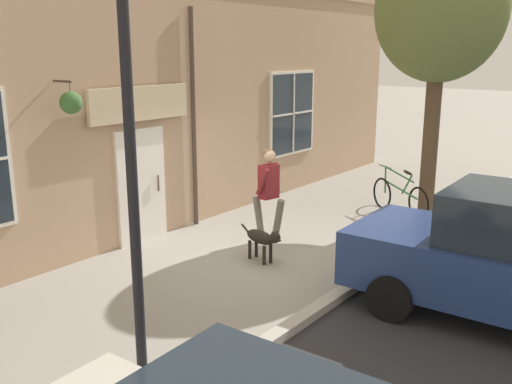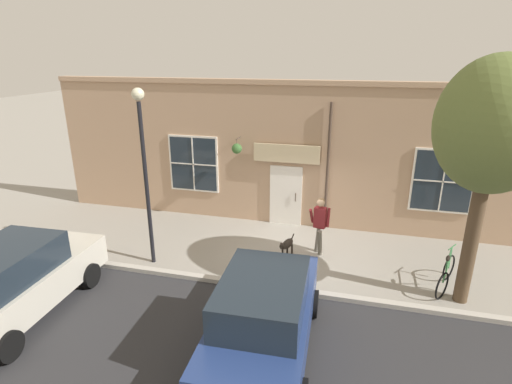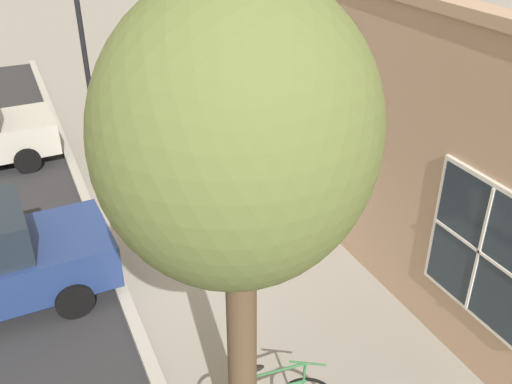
{
  "view_description": "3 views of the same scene",
  "coord_description": "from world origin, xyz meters",
  "px_view_note": "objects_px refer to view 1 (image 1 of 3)",
  "views": [
    {
      "loc": [
        5.68,
        -7.3,
        3.47
      ],
      "look_at": [
        -0.69,
        0.93,
        0.86
      ],
      "focal_mm": 40.0,
      "sensor_mm": 36.0,
      "label": 1
    },
    {
      "loc": [
        10.56,
        1.61,
        5.68
      ],
      "look_at": [
        -1.09,
        -1.37,
        1.48
      ],
      "focal_mm": 28.0,
      "sensor_mm": 36.0,
      "label": 2
    },
    {
      "loc": [
        3.09,
        8.64,
        6.31
      ],
      "look_at": [
        -0.46,
        0.87,
        1.49
      ],
      "focal_mm": 40.0,
      "sensor_mm": 36.0,
      "label": 3
    }
  ],
  "objects_px": {
    "pedestrian_walking": "(269,186)",
    "dog_on_leash": "(262,238)",
    "street_tree_by_curb": "(442,15)",
    "leaning_bicycle": "(400,196)",
    "street_lamp": "(127,82)"
  },
  "relations": [
    {
      "from": "dog_on_leash",
      "to": "street_lamp",
      "type": "xyz_separation_m",
      "value": [
        1.18,
        -3.66,
        2.76
      ]
    },
    {
      "from": "street_tree_by_curb",
      "to": "street_lamp",
      "type": "bearing_deg",
      "value": -89.49
    },
    {
      "from": "dog_on_leash",
      "to": "street_tree_by_curb",
      "type": "xyz_separation_m",
      "value": [
        1.1,
        4.46,
        3.72
      ]
    },
    {
      "from": "dog_on_leash",
      "to": "street_tree_by_curb",
      "type": "height_order",
      "value": "street_tree_by_curb"
    },
    {
      "from": "pedestrian_walking",
      "to": "dog_on_leash",
      "type": "xyz_separation_m",
      "value": [
        0.52,
        -0.87,
        -0.65
      ]
    },
    {
      "from": "dog_on_leash",
      "to": "leaning_bicycle",
      "type": "distance_m",
      "value": 4.22
    },
    {
      "from": "dog_on_leash",
      "to": "street_tree_by_curb",
      "type": "relative_size",
      "value": 0.18
    },
    {
      "from": "pedestrian_walking",
      "to": "leaning_bicycle",
      "type": "height_order",
      "value": "pedestrian_walking"
    },
    {
      "from": "pedestrian_walking",
      "to": "dog_on_leash",
      "type": "height_order",
      "value": "pedestrian_walking"
    },
    {
      "from": "leaning_bicycle",
      "to": "dog_on_leash",
      "type": "bearing_deg",
      "value": -97.79
    },
    {
      "from": "street_tree_by_curb",
      "to": "leaning_bicycle",
      "type": "distance_m",
      "value": 3.8
    },
    {
      "from": "pedestrian_walking",
      "to": "street_tree_by_curb",
      "type": "height_order",
      "value": "street_tree_by_curb"
    },
    {
      "from": "leaning_bicycle",
      "to": "street_lamp",
      "type": "height_order",
      "value": "street_lamp"
    },
    {
      "from": "street_lamp",
      "to": "street_tree_by_curb",
      "type": "bearing_deg",
      "value": 90.51
    },
    {
      "from": "pedestrian_walking",
      "to": "street_lamp",
      "type": "relative_size",
      "value": 0.36
    }
  ]
}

